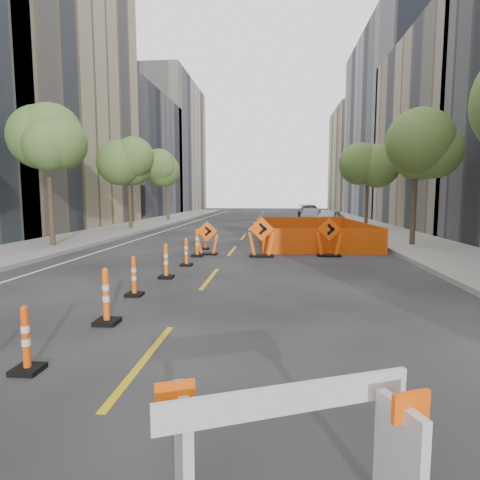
# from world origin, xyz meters

# --- Properties ---
(ground_plane) EXTENTS (140.00, 140.00, 0.00)m
(ground_plane) POSITION_xyz_m (0.00, 0.00, 0.00)
(ground_plane) COLOR black
(sidewalk_left) EXTENTS (4.00, 90.00, 0.15)m
(sidewalk_left) POSITION_xyz_m (-9.00, 12.00, 0.07)
(sidewalk_left) COLOR gray
(sidewalk_left) RESTS_ON ground
(sidewalk_right) EXTENTS (4.00, 90.00, 0.15)m
(sidewalk_right) POSITION_xyz_m (9.00, 12.00, 0.07)
(sidewalk_right) COLOR gray
(sidewalk_right) RESTS_ON ground
(bld_left_c) EXTENTS (12.00, 18.00, 26.00)m
(bld_left_c) POSITION_xyz_m (-17.00, 20.80, 13.00)
(bld_left_c) COLOR tan
(bld_left_c) RESTS_ON ground
(bld_left_d) EXTENTS (12.00, 16.00, 14.00)m
(bld_left_d) POSITION_xyz_m (-17.00, 39.20, 7.00)
(bld_left_d) COLOR #4C4C51
(bld_left_d) RESTS_ON ground
(bld_left_e) EXTENTS (12.00, 20.00, 20.00)m
(bld_left_e) POSITION_xyz_m (-17.00, 55.60, 10.00)
(bld_left_e) COLOR gray
(bld_left_e) RESTS_ON ground
(bld_right_d) EXTENTS (12.00, 18.00, 20.00)m
(bld_right_d) POSITION_xyz_m (17.00, 40.20, 10.00)
(bld_right_d) COLOR gray
(bld_right_d) RESTS_ON ground
(bld_right_e) EXTENTS (12.00, 14.00, 16.00)m
(bld_right_e) POSITION_xyz_m (17.00, 58.60, 8.00)
(bld_right_e) COLOR tan
(bld_right_e) RESTS_ON ground
(tree_l_b) EXTENTS (2.80, 2.80, 5.95)m
(tree_l_b) POSITION_xyz_m (-8.40, 10.00, 4.53)
(tree_l_b) COLOR #382B1E
(tree_l_b) RESTS_ON ground
(tree_l_c) EXTENTS (2.80, 2.80, 5.95)m
(tree_l_c) POSITION_xyz_m (-8.40, 20.00, 4.53)
(tree_l_c) COLOR #382B1E
(tree_l_c) RESTS_ON ground
(tree_l_d) EXTENTS (2.80, 2.80, 5.95)m
(tree_l_d) POSITION_xyz_m (-8.40, 30.00, 4.53)
(tree_l_d) COLOR #382B1E
(tree_l_d) RESTS_ON ground
(tree_r_b) EXTENTS (2.80, 2.80, 5.95)m
(tree_r_b) POSITION_xyz_m (8.40, 12.00, 4.53)
(tree_r_b) COLOR #382B1E
(tree_r_b) RESTS_ON ground
(tree_r_c) EXTENTS (2.80, 2.80, 5.95)m
(tree_r_c) POSITION_xyz_m (8.40, 22.00, 4.53)
(tree_r_c) COLOR #382B1E
(tree_r_c) RESTS_ON ground
(channelizer_1) EXTENTS (0.38, 0.38, 0.96)m
(channelizer_1) POSITION_xyz_m (-1.50, -2.53, 0.48)
(channelizer_1) COLOR #DB4609
(channelizer_1) RESTS_ON ground
(channelizer_2) EXTENTS (0.43, 0.43, 1.10)m
(channelizer_2) POSITION_xyz_m (-1.28, -0.39, 0.55)
(channelizer_2) COLOR #FF590A
(channelizer_2) RESTS_ON ground
(channelizer_3) EXTENTS (0.39, 0.39, 0.99)m
(channelizer_3) POSITION_xyz_m (-1.51, 1.76, 0.50)
(channelizer_3) COLOR #FF570A
(channelizer_3) RESTS_ON ground
(channelizer_4) EXTENTS (0.41, 0.41, 1.05)m
(channelizer_4) POSITION_xyz_m (-1.31, 3.90, 0.53)
(channelizer_4) COLOR #FF640A
(channelizer_4) RESTS_ON ground
(channelizer_5) EXTENTS (0.39, 0.39, 1.00)m
(channelizer_5) POSITION_xyz_m (-1.19, 6.05, 0.50)
(channelizer_5) COLOR #FF670A
(channelizer_5) RESTS_ON ground
(channelizer_6) EXTENTS (0.44, 0.44, 1.12)m
(channelizer_6) POSITION_xyz_m (-1.23, 8.20, 0.56)
(channelizer_6) COLOR orange
(channelizer_6) RESTS_ON ground
(channelizer_7) EXTENTS (0.37, 0.37, 0.95)m
(channelizer_7) POSITION_xyz_m (-1.29, 10.34, 0.48)
(channelizer_7) COLOR #E03E09
(channelizer_7) RESTS_ON ground
(chevron_sign_left) EXTENTS (0.98, 0.63, 1.41)m
(chevron_sign_left) POSITION_xyz_m (-0.91, 8.76, 0.70)
(chevron_sign_left) COLOR #FA520A
(chevron_sign_left) RESTS_ON ground
(chevron_sign_center) EXTENTS (1.11, 0.70, 1.62)m
(chevron_sign_center) POSITION_xyz_m (1.37, 8.38, 0.81)
(chevron_sign_center) COLOR #FF560A
(chevron_sign_center) RESTS_ON ground
(chevron_sign_right) EXTENTS (1.18, 0.88, 1.59)m
(chevron_sign_right) POSITION_xyz_m (4.08, 8.73, 0.79)
(chevron_sign_right) COLOR #DD4909
(chevron_sign_right) RESTS_ON ground
(safety_fence) EXTENTS (5.65, 9.06, 1.10)m
(safety_fence) POSITION_xyz_m (3.73, 13.64, 0.55)
(safety_fence) COLOR #D8500B
(safety_fence) RESTS_ON ground
(barricade_board) EXTENTS (2.15, 1.35, 1.05)m
(barricade_board) POSITION_xyz_m (2.07, -4.71, 0.52)
(barricade_board) COLOR silver
(barricade_board) RESTS_ON ground
(parked_car_near) EXTENTS (3.21, 4.41, 1.39)m
(parked_car_near) POSITION_xyz_m (5.94, 23.47, 0.70)
(parked_car_near) COLOR silver
(parked_car_near) RESTS_ON ground
(parked_car_mid) EXTENTS (2.20, 4.21, 1.32)m
(parked_car_mid) POSITION_xyz_m (4.99, 28.12, 0.66)
(parked_car_mid) COLOR gray
(parked_car_mid) RESTS_ON ground
(parked_car_far) EXTENTS (2.37, 5.17, 1.46)m
(parked_car_far) POSITION_xyz_m (5.41, 35.13, 0.73)
(parked_car_far) COLOR black
(parked_car_far) RESTS_ON ground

